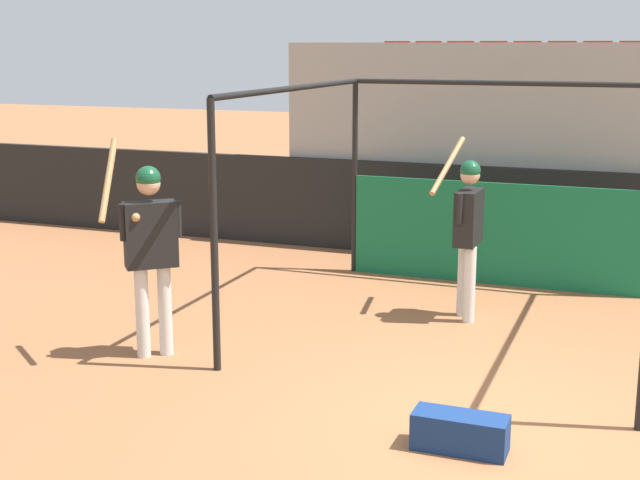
% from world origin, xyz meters
% --- Properties ---
extents(ground_plane, '(60.00, 60.00, 0.00)m').
position_xyz_m(ground_plane, '(0.00, 0.00, 0.00)').
color(ground_plane, '#935B38').
extents(outfield_wall, '(24.00, 0.12, 1.31)m').
position_xyz_m(outfield_wall, '(0.00, 5.51, 0.66)').
color(outfield_wall, black).
rests_on(outfield_wall, ground).
extents(bleacher_section, '(8.15, 3.20, 2.99)m').
position_xyz_m(bleacher_section, '(0.00, 7.17, 1.49)').
color(bleacher_section, '#9E9E99').
rests_on(bleacher_section, ground).
extents(batting_cage, '(3.75, 4.00, 2.52)m').
position_xyz_m(batting_cage, '(-0.79, 3.63, 1.13)').
color(batting_cage, black).
rests_on(batting_cage, ground).
extents(player_batter, '(0.55, 0.97, 1.93)m').
position_xyz_m(player_batter, '(-0.83, 2.77, 1.06)').
color(player_batter, silver).
rests_on(player_batter, ground).
extents(player_waiting, '(0.65, 0.74, 2.09)m').
position_xyz_m(player_waiting, '(-3.38, 0.52, 1.13)').
color(player_waiting, silver).
rests_on(player_waiting, ground).
extents(equipment_bag, '(0.70, 0.28, 0.28)m').
position_xyz_m(equipment_bag, '(-0.18, -0.47, 0.14)').
color(equipment_bag, navy).
rests_on(equipment_bag, ground).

